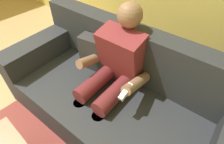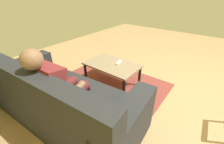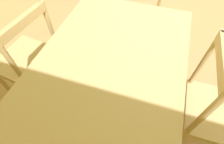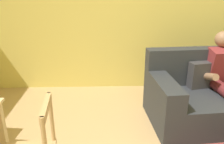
{
  "view_description": "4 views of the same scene",
  "coord_description": "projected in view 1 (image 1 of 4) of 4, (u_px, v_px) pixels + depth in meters",
  "views": [
    {
      "loc": [
        2.07,
        0.9,
        1.71
      ],
      "look_at": [
        1.36,
        1.69,
        0.7
      ],
      "focal_mm": 29.18,
      "sensor_mm": 36.0,
      "label": 1
    },
    {
      "loc": [
        -0.12,
        2.55,
        1.63
      ],
      "look_at": [
        1.36,
        0.63,
        0.25
      ],
      "focal_mm": 23.74,
      "sensor_mm": 36.0,
      "label": 2
    },
    {
      "loc": [
        -2.54,
        0.26,
        1.53
      ],
      "look_at": [
        -1.87,
        0.47,
        0.6
      ],
      "focal_mm": 27.71,
      "sensor_mm": 36.0,
      "label": 3
    },
    {
      "loc": [
        -0.33,
        -0.99,
        1.69
      ],
      "look_at": [
        -0.26,
        1.16,
        0.9
      ],
      "focal_mm": 36.82,
      "sensor_mm": 36.0,
      "label": 4
    }
  ],
  "objects": [
    {
      "name": "couch",
      "position": [
        116.0,
        96.0,
        1.77
      ],
      "size": [
        2.24,
        1.13,
        0.91
      ],
      "color": "#282B30",
      "rests_on": "ground_plane"
    },
    {
      "name": "person_lounging",
      "position": [
        114.0,
        71.0,
        1.64
      ],
      "size": [
        0.62,
        0.88,
        1.15
      ],
      "color": "maroon",
      "rests_on": "ground_plane"
    }
  ]
}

